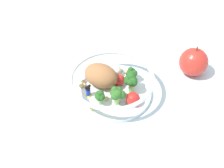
{
  "coord_description": "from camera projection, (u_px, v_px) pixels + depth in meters",
  "views": [
    {
      "loc": [
        0.45,
        0.15,
        0.52
      ],
      "look_at": [
        -0.01,
        -0.01,
        0.03
      ],
      "focal_mm": 44.62,
      "sensor_mm": 36.0,
      "label": 1
    }
  ],
  "objects": [
    {
      "name": "ground_plane",
      "position": [
        115.0,
        96.0,
        0.7
      ],
      "size": [
        2.4,
        2.4,
        0.0
      ],
      "primitive_type": "plane",
      "color": "silver"
    },
    {
      "name": "food_container",
      "position": [
        111.0,
        82.0,
        0.69
      ],
      "size": [
        0.21,
        0.21,
        0.07
      ],
      "color": "white",
      "rests_on": "ground_plane"
    },
    {
      "name": "loose_apple",
      "position": [
        194.0,
        62.0,
        0.74
      ],
      "size": [
        0.08,
        0.08,
        0.09
      ],
      "color": "red",
      "rests_on": "ground_plane"
    }
  ]
}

